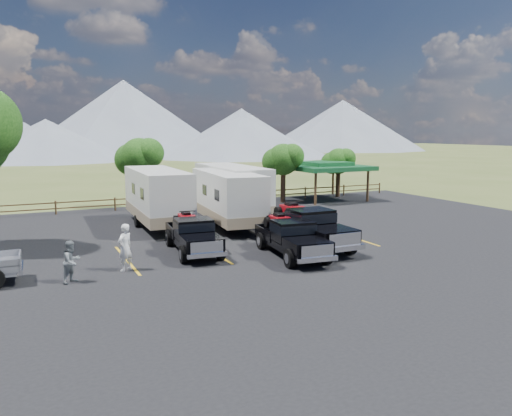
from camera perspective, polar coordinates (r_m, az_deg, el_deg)
name	(u,v)px	position (r m, az deg, el deg)	size (l,w,h in m)	color
ground	(287,267)	(21.51, 3.57, -6.74)	(320.00, 320.00, 0.00)	#495A26
asphalt_lot	(257,251)	(24.09, 0.10, -4.97)	(44.00, 34.00, 0.04)	black
stall_lines	(248,247)	(24.97, -0.89, -4.42)	(12.12, 5.50, 0.01)	gold
tree_ne_a	(283,160)	(40.03, 3.09, 5.54)	(3.11, 2.92, 4.76)	#312013
tree_ne_b	(338,161)	(44.04, 9.37, 5.28)	(2.77, 2.59, 4.27)	#312013
tree_north	(139,157)	(38.04, -13.22, 5.68)	(3.46, 3.24, 5.25)	#312013
rail_fence	(194,198)	(38.90, -7.08, 1.14)	(36.12, 0.12, 1.00)	#533623
pavilion	(325,167)	(42.12, 7.92, 4.69)	(6.20, 6.20, 3.22)	#533623
mountain_range	(28,121)	(124.14, -24.57, 9.01)	(209.00, 71.00, 20.00)	slate
rig_left	(193,234)	(23.88, -7.25, -2.95)	(2.35, 5.63, 1.83)	black
rig_center	(291,237)	(23.06, 4.01, -3.28)	(2.46, 5.76, 1.87)	black
rig_right	(308,226)	(24.95, 5.95, -2.07)	(2.31, 6.42, 2.14)	black
trailer_left	(157,197)	(30.41, -11.19, 1.23)	(2.85, 9.88, 3.43)	silver
trailer_center	(228,198)	(29.90, -3.25, 1.13)	(3.10, 9.54, 3.30)	silver
trailer_right	(232,191)	(33.16, -2.78, 2.01)	(2.66, 9.85, 3.43)	silver
person_a	(125,247)	(21.26, -14.74, -4.37)	(0.72, 0.47, 1.96)	silver
person_b	(72,262)	(20.25, -20.31, -5.76)	(0.79, 0.62, 1.64)	slate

